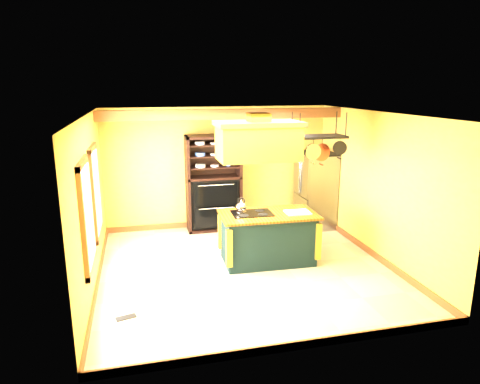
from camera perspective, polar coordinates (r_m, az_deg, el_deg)
name	(u,v)px	position (r m, az deg, el deg)	size (l,w,h in m)	color
floor	(245,268)	(7.71, 0.65, -10.11)	(5.00, 5.00, 0.00)	beige
ceiling	(245,114)	(7.04, 0.71, 10.35)	(5.00, 5.00, 0.00)	white
wall_back	(218,168)	(9.64, -2.96, 3.26)	(5.00, 0.02, 2.70)	#E1A952
wall_front	(298,247)	(4.99, 7.78, -7.33)	(5.00, 0.02, 2.70)	#E1A952
wall_left	(90,204)	(7.09, -19.31, -1.50)	(0.02, 5.00, 2.70)	#E1A952
wall_right	(377,187)	(8.22, 17.84, 0.69)	(0.02, 5.00, 2.70)	#E1A952
ceiling_beam	(225,114)	(8.70, -2.08, 10.34)	(5.00, 0.15, 0.20)	brown
window_near	(87,215)	(6.31, -19.70, -2.95)	(0.06, 1.06, 1.56)	brown
window_far	(96,192)	(7.66, -18.67, 0.05)	(0.06, 1.06, 1.56)	brown
kitchen_island	(268,237)	(7.84, 3.72, -6.01)	(1.75, 1.01, 1.11)	#12282A
range_hood	(258,140)	(7.36, 2.45, 6.99)	(1.46, 0.83, 0.80)	gold
pot_rack	(318,142)	(7.74, 10.38, 6.62)	(1.01, 0.47, 0.89)	black
refrigerator	(315,192)	(9.81, 10.00, 0.04)	(0.73, 0.86, 1.68)	gray
hutch	(213,193)	(9.51, -3.56, -0.10)	(1.20, 0.55, 2.11)	black
floor_register	(126,317)	(6.42, -14.96, -15.84)	(0.28, 0.12, 0.01)	black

